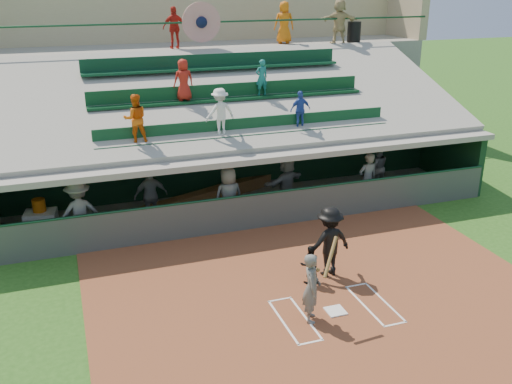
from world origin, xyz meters
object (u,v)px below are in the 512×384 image
object	(u,v)px
white_table	(42,224)
batter_at_plate	(312,287)
trash_bin	(354,32)
water_cooler	(39,205)
catcher	(310,264)
home_plate	(335,311)

from	to	relation	value
white_table	batter_at_plate	bearing A→B (deg)	-40.16
batter_at_plate	trash_bin	world-z (taller)	trash_bin
white_table	water_cooler	size ratio (longest dim) A/B	2.38
batter_at_plate	catcher	bearing A→B (deg)	67.09
catcher	batter_at_plate	bearing A→B (deg)	74.10
catcher	trash_bin	bearing A→B (deg)	-114.90
catcher	trash_bin	xyz separation A→B (m)	(6.72, 10.80, 4.50)
catcher	water_cooler	size ratio (longest dim) A/B	2.70
batter_at_plate	water_cooler	world-z (taller)	batter_at_plate
home_plate	water_cooler	bearing A→B (deg)	134.36
home_plate	batter_at_plate	world-z (taller)	batter_at_plate
batter_at_plate	white_table	xyz separation A→B (m)	(-5.70, 6.58, -0.42)
water_cooler	trash_bin	distance (m)	14.82
batter_at_plate	white_table	world-z (taller)	batter_at_plate
home_plate	water_cooler	distance (m)	9.17
batter_at_plate	trash_bin	size ratio (longest dim) A/B	2.28
home_plate	white_table	xyz separation A→B (m)	(-6.37, 6.48, 0.39)
catcher	water_cooler	xyz separation A→B (m)	(-6.35, 5.10, 0.48)
home_plate	batter_at_plate	bearing A→B (deg)	-171.62
batter_at_plate	trash_bin	bearing A→B (deg)	59.12
catcher	water_cooler	world-z (taller)	water_cooler
home_plate	trash_bin	world-z (taller)	trash_bin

